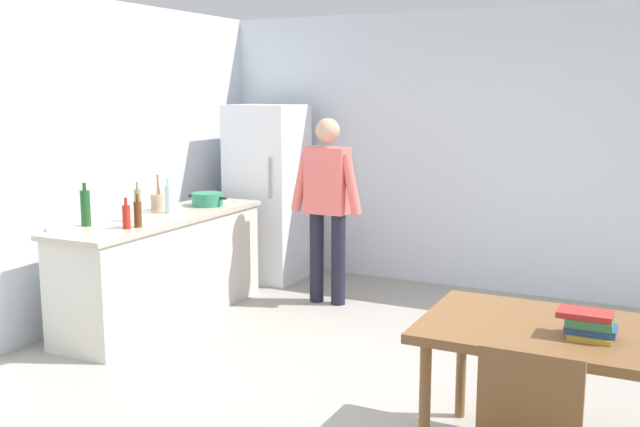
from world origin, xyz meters
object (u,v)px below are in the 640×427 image
object	(u,v)px
refrigerator	(268,193)
utensil_jar	(157,202)
person	(327,198)
bottle_vinegar_tall	(138,205)
bottle_beer_brown	(138,214)
bottle_water_clear	(169,198)
book_stack	(589,325)
bottle_wine_green	(85,207)
cooking_pot	(207,199)
dining_table	(560,342)
bottle_sauce_red	(126,216)

from	to	relation	value
refrigerator	utensil_jar	size ratio (longest dim) A/B	5.62
person	bottle_vinegar_tall	distance (m)	1.70
bottle_beer_brown	bottle_vinegar_tall	size ratio (longest dim) A/B	0.81
utensil_jar	bottle_water_clear	size ratio (longest dim) A/B	1.07
utensil_jar	bottle_beer_brown	bearing A→B (deg)	-62.02
utensil_jar	book_stack	distance (m)	4.00
refrigerator	bottle_beer_brown	size ratio (longest dim) A/B	6.92
refrigerator	bottle_wine_green	xyz separation A→B (m)	(-0.33, -2.23, 0.15)
cooking_pot	bottle_water_clear	world-z (taller)	bottle_water_clear
cooking_pot	bottle_wine_green	distance (m)	1.28
person	dining_table	xyz separation A→B (m)	(2.35, -2.15, -0.31)
bottle_beer_brown	book_stack	world-z (taller)	bottle_beer_brown
bottle_beer_brown	book_stack	xyz separation A→B (m)	(3.38, -0.71, -0.19)
book_stack	bottle_vinegar_tall	bearing A→B (deg)	165.67
dining_table	cooking_pot	bearing A→B (deg)	152.94
cooking_pot	bottle_beer_brown	bearing A→B (deg)	-83.55
bottle_beer_brown	bottle_vinegar_tall	distance (m)	0.26
utensil_jar	book_stack	size ratio (longest dim) A/B	1.16
person	cooking_pot	xyz separation A→B (m)	(-1.01, -0.43, -0.02)
cooking_pot	refrigerator	bearing A→B (deg)	86.47
dining_table	bottle_beer_brown	world-z (taller)	bottle_beer_brown
utensil_jar	bottle_wine_green	world-z (taller)	bottle_wine_green
dining_table	utensil_jar	bearing A→B (deg)	160.14
person	cooking_pot	distance (m)	1.10
bottle_beer_brown	bottle_water_clear	bearing A→B (deg)	107.21
bottle_water_clear	cooking_pot	bearing A→B (deg)	81.43
cooking_pot	book_stack	xyz separation A→B (m)	(3.50, -1.81, -0.14)
bottle_vinegar_tall	book_stack	bearing A→B (deg)	-14.33
refrigerator	dining_table	bearing A→B (deg)	-39.29
bottle_sauce_red	book_stack	distance (m)	3.47
person	bottle_beer_brown	xyz separation A→B (m)	(-0.89, -1.54, 0.03)
bottle_beer_brown	refrigerator	bearing A→B (deg)	91.77
refrigerator	bottle_sauce_red	distance (m)	2.18
refrigerator	bottle_water_clear	world-z (taller)	refrigerator
cooking_pot	bottle_wine_green	bearing A→B (deg)	-102.33
bottle_water_clear	bottle_wine_green	xyz separation A→B (m)	(-0.20, -0.77, 0.02)
person	utensil_jar	xyz separation A→B (m)	(-1.25, -0.85, 0.00)
bottle_beer_brown	bottle_wine_green	world-z (taller)	bottle_wine_green
cooking_pot	utensil_jar	size ratio (longest dim) A/B	1.25
dining_table	bottle_wine_green	size ratio (longest dim) A/B	4.12
person	bottle_water_clear	world-z (taller)	person
cooking_pot	bottle_vinegar_tall	distance (m)	0.91
cooking_pot	utensil_jar	bearing A→B (deg)	-120.27
refrigerator	cooking_pot	xyz separation A→B (m)	(-0.06, -0.98, 0.06)
refrigerator	person	distance (m)	1.10
cooking_pot	bottle_wine_green	world-z (taller)	bottle_wine_green
bottle_wine_green	bottle_beer_brown	bearing A→B (deg)	19.18
bottle_sauce_red	book_stack	world-z (taller)	bottle_sauce_red
dining_table	bottle_sauce_red	distance (m)	3.33
refrigerator	bottle_water_clear	xyz separation A→B (m)	(-0.13, -1.46, 0.13)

